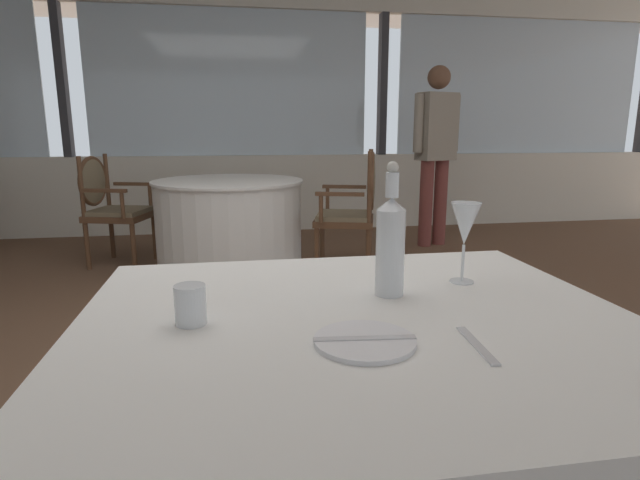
# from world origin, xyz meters

# --- Properties ---
(ground_plane) EXTENTS (14.01, 14.01, 0.00)m
(ground_plane) POSITION_xyz_m (0.00, 0.00, 0.00)
(ground_plane) COLOR brown
(window_wall_far) EXTENTS (10.77, 0.14, 2.63)m
(window_wall_far) POSITION_xyz_m (-0.00, 3.60, 1.05)
(window_wall_far) COLOR silver
(window_wall_far) RESTS_ON ground_plane
(foreground_table) EXTENTS (1.23, 1.07, 0.73)m
(foreground_table) POSITION_xyz_m (0.27, -1.16, 0.37)
(foreground_table) COLOR white
(foreground_table) RESTS_ON ground_plane
(side_plate) EXTENTS (0.20, 0.20, 0.01)m
(side_plate) POSITION_xyz_m (0.25, -1.30, 0.74)
(side_plate) COLOR white
(side_plate) RESTS_ON foreground_table
(butter_knife) EXTENTS (0.20, 0.04, 0.00)m
(butter_knife) POSITION_xyz_m (0.25, -1.30, 0.74)
(butter_knife) COLOR silver
(butter_knife) RESTS_ON foreground_table
(dinner_fork) EXTENTS (0.03, 0.17, 0.00)m
(dinner_fork) POSITION_xyz_m (0.45, -1.34, 0.73)
(dinner_fork) COLOR silver
(dinner_fork) RESTS_ON foreground_table
(water_bottle) EXTENTS (0.07, 0.07, 0.33)m
(water_bottle) POSITION_xyz_m (0.38, -1.02, 0.86)
(water_bottle) COLOR white
(water_bottle) RESTS_ON foreground_table
(wine_glass) EXTENTS (0.08, 0.08, 0.22)m
(wine_glass) POSITION_xyz_m (0.61, -0.95, 0.89)
(wine_glass) COLOR white
(wine_glass) RESTS_ON foreground_table
(water_tumbler) EXTENTS (0.07, 0.07, 0.09)m
(water_tumbler) POSITION_xyz_m (-0.09, -1.14, 0.77)
(water_tumbler) COLOR white
(water_tumbler) RESTS_ON foreground_table
(background_table_0) EXTENTS (1.22, 1.22, 0.73)m
(background_table_0) POSITION_xyz_m (-0.04, 2.02, 0.37)
(background_table_0) COLOR white
(background_table_0) RESTS_ON ground_plane
(dining_chair_0_0) EXTENTS (0.57, 0.62, 0.93)m
(dining_chair_0_0) POSITION_xyz_m (-1.04, 2.30, 0.54)
(dining_chair_0_0) COLOR brown
(dining_chair_0_0) RESTS_ON ground_plane
(dining_chair_0_1) EXTENTS (0.57, 0.62, 0.98)m
(dining_chair_0_1) POSITION_xyz_m (0.96, 1.73, 0.56)
(dining_chair_0_1) COLOR brown
(dining_chair_0_1) RESTS_ON ground_plane
(diner_person_0) EXTENTS (0.51, 0.30, 1.72)m
(diner_person_0) POSITION_xyz_m (1.94, 2.55, 0.98)
(diner_person_0) COLOR brown
(diner_person_0) RESTS_ON ground_plane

